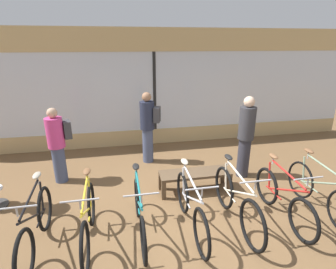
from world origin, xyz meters
The scene contains 13 objects.
ground_plane centered at (0.00, 0.00, 0.00)m, with size 24.00×24.00×0.00m, color brown.
shop_back_wall centered at (0.00, 3.56, 1.64)m, with size 12.00×0.08×3.20m.
bicycle_far_left centered at (-2.26, -0.30, 0.38)m, with size 0.46×1.70×1.03m.
bicycle_left centered at (-1.55, -0.30, 0.38)m, with size 0.46×1.68×1.03m.
bicycle_center_left centered at (-0.80, -0.25, 0.37)m, with size 0.46×1.69×1.01m.
bicycle_center centered at (-0.01, -0.29, 0.39)m, with size 0.46×1.76×1.04m.
bicycle_center_right centered at (0.75, -0.31, 0.41)m, with size 0.46×1.79×1.06m.
bicycle_right centered at (1.56, -0.33, 0.38)m, with size 0.46×1.69×1.02m.
bicycle_far_right centered at (2.31, -0.27, 0.40)m, with size 0.46×1.74×1.03m.
display_bench centered at (0.39, 0.80, 0.34)m, with size 1.40×0.44×0.41m.
customer_near_rack centered at (1.62, 1.21, 0.95)m, with size 0.46×0.46×1.80m.
customer_by_window centered at (-2.29, 1.73, 0.87)m, with size 0.54×0.42×1.61m.
customer_mid_floor centered at (-0.34, 2.35, 0.94)m, with size 0.55×0.43×1.75m.
Camera 1 is at (-1.02, -3.63, 2.83)m, focal length 28.00 mm.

